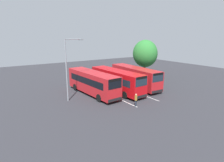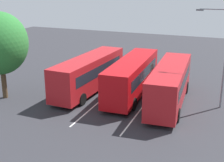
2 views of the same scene
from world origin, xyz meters
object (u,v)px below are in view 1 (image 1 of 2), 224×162
at_px(depot_tree, 145,54).
at_px(street_lamp, 68,66).
at_px(bus_far_left, 93,82).
at_px(pedestrian, 136,99).
at_px(bus_center_left, 117,80).
at_px(bus_center_right, 135,76).

bearing_deg(depot_tree, street_lamp, -74.89).
height_order(bus_far_left, pedestrian, bus_far_left).
bearing_deg(pedestrian, bus_center_left, -17.80).
relative_size(street_lamp, depot_tree, 1.06).
distance_m(bus_center_left, bus_center_right, 4.06).
height_order(pedestrian, street_lamp, street_lamp).
bearing_deg(bus_far_left, bus_center_left, 72.30).
relative_size(bus_far_left, street_lamp, 1.33).
bearing_deg(pedestrian, bus_center_right, -43.18).
xyz_separation_m(bus_far_left, bus_center_right, (0.38, 7.66, 0.00)).
bearing_deg(street_lamp, pedestrian, -51.77).
height_order(bus_far_left, bus_center_right, same).
distance_m(bus_far_left, depot_tree, 14.79).
relative_size(bus_center_left, depot_tree, 1.40).
bearing_deg(bus_center_left, bus_far_left, -106.38).
xyz_separation_m(bus_far_left, pedestrian, (7.21, 2.04, -0.89)).
distance_m(pedestrian, street_lamp, 9.48).
xyz_separation_m(bus_far_left, bus_center_left, (0.88, 3.63, 0.00)).
distance_m(bus_far_left, bus_center_right, 7.67).
height_order(bus_center_left, bus_center_right, same).
bearing_deg(pedestrian, street_lamp, 38.67).
bearing_deg(bus_center_right, depot_tree, 127.62).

